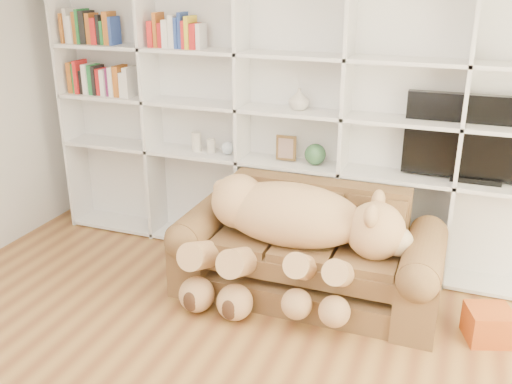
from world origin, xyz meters
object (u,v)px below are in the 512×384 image
at_px(sofa, 308,257).
at_px(gift_box, 488,324).
at_px(teddy_bear, 288,230).
at_px(tv, 481,140).

xyz_separation_m(sofa, gift_box, (1.33, -0.15, -0.20)).
distance_m(teddy_bear, tv, 1.60).
height_order(teddy_bear, gift_box, teddy_bear).
distance_m(sofa, tv, 1.57).
bearing_deg(gift_box, tv, 103.80).
relative_size(sofa, gift_box, 6.87).
bearing_deg(tv, sofa, -150.63).
height_order(gift_box, tv, tv).
height_order(sofa, gift_box, sofa).
relative_size(sofa, tv, 1.77).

